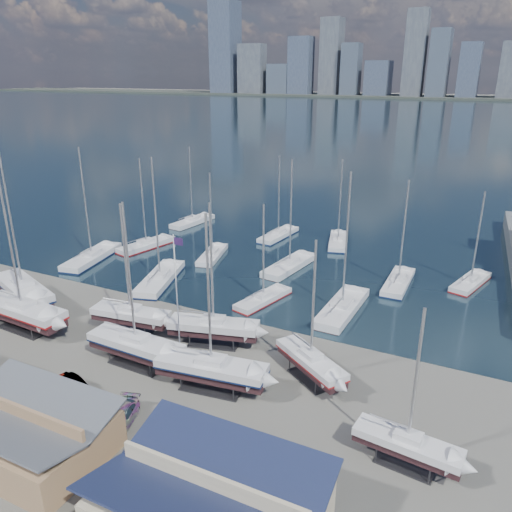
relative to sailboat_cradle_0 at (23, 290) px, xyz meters
The scene contains 30 objects.
ground 21.11m from the sailboat_cradle_0, ahead, with size 1400.00×1400.00×0.00m, color #605E59.
water 309.23m from the sailboat_cradle_0, 86.12° to the left, with size 1400.00×600.00×0.40m, color #182C39.
far_shore 568.90m from the sailboat_cradle_0, 87.89° to the left, with size 1400.00×80.00×2.20m, color #2D332D.
skyline 563.63m from the sailboat_cradle_0, 88.66° to the left, with size 639.14×43.80×107.69m.
shed_grey 27.28m from the sailboat_cradle_0, 39.86° to the right, with size 12.60×8.40×4.17m.
shed_blue 40.87m from the sailboat_cradle_0, 25.33° to the right, with size 13.65×9.45×4.71m.
sailboat_cradle_0 is the anchor object (origin of this frame).
sailboat_cradle_1 6.09m from the sailboat_cradle_0, 41.06° to the right, with size 11.43×3.74×18.06m.
sailboat_cradle_2 15.67m from the sailboat_cradle_0, ahead, with size 9.09×3.63×14.54m.
sailboat_cradle_3 20.94m from the sailboat_cradle_0, 11.67° to the right, with size 10.26×3.16×16.41m.
sailboat_cradle_4 25.43m from the sailboat_cradle_0, ahead, with size 9.76×4.99×15.40m.
sailboat_cradle_5 29.52m from the sailboat_cradle_0, ahead, with size 10.51×4.17×16.48m.
sailboat_cradle_6 36.73m from the sailboat_cradle_0, ahead, with size 8.30×6.65×13.78m.
sailboat_cradle_7 47.16m from the sailboat_cradle_0, ahead, with size 7.86×2.98×12.78m.
sailboat_moored_0 16.42m from the sailboat_cradle_0, 104.78° to the left, with size 5.47×12.42×17.96m.
sailboat_moored_1 24.20m from the sailboat_cradle_0, 90.83° to the left, with size 5.15×10.65×15.34m.
sailboat_moored_2 39.10m from the sailboat_cradle_0, 91.51° to the left, with size 4.14×10.32×15.15m.
sailboat_moored_3 17.03m from the sailboat_cradle_0, 52.52° to the left, with size 6.61×12.44×17.90m.
sailboat_moored_4 27.61m from the sailboat_cradle_0, 64.84° to the left, with size 4.72×9.52×13.85m.
sailboat_moored_5 42.18m from the sailboat_cradle_0, 66.36° to the left, with size 3.92×10.21×14.89m.
sailboat_moored_6 29.24m from the sailboat_cradle_0, 28.72° to the left, with size 4.55×9.15×13.17m.
sailboat_moored_7 35.52m from the sailboat_cradle_0, 46.84° to the left, with size 4.66×11.42×16.75m.
sailboat_moored_8 48.27m from the sailboat_cradle_0, 55.62° to the left, with size 5.22×10.27×14.78m.
sailboat_moored_9 38.63m from the sailboat_cradle_0, 23.86° to the left, with size 3.63×11.82×17.71m.
sailboat_moored_10 47.89m from the sailboat_cradle_0, 33.82° to the left, with size 2.85×10.08×15.06m.
sailboat_moored_11 57.62m from the sailboat_cradle_0, 32.63° to the left, with size 4.96×9.37×13.49m.
car_b 21.36m from the sailboat_cradle_0, 29.85° to the right, with size 1.57×4.51×1.49m, color gray.
car_c 20.86m from the sailboat_cradle_0, 35.08° to the right, with size 2.37×5.14×1.43m, color gray.
car_d 27.88m from the sailboat_cradle_0, 25.72° to the right, with size 2.02×4.97×1.44m, color gray.
flagpole 23.27m from the sailboat_cradle_0, ahead, with size 1.10×0.12×12.49m.
Camera 1 is at (28.70, -45.73, 27.03)m, focal length 35.00 mm.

